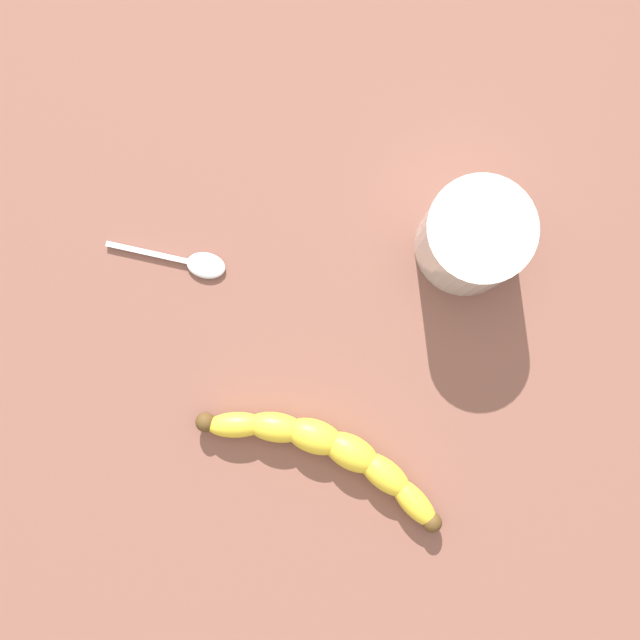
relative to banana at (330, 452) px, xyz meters
The scene contains 4 objects.
wooden_tabletop 14.49cm from the banana, 43.42° to the right, with size 120.00×120.00×3.00cm, color brown.
banana is the anchor object (origin of this frame).
smoothie_glass 22.66cm from the banana, 85.09° to the right, with size 9.26×9.26×9.08cm.
teaspoon 20.83cm from the banana, 16.30° to the right, with size 10.70×6.23×0.80cm.
Camera 1 is at (-5.90, 5.60, 80.53)cm, focal length 47.73 mm.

